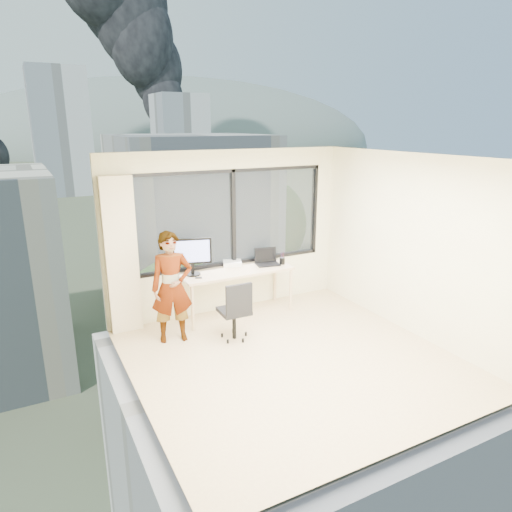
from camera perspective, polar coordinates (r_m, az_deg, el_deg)
floor at (r=6.20m, az=4.37°, el=-12.60°), size 4.00×4.00×0.01m
ceiling at (r=5.45m, az=4.96°, el=12.14°), size 4.00×4.00×0.01m
wall_front at (r=4.24m, az=19.23°, el=-8.09°), size 4.00×0.01×2.60m
wall_left at (r=4.97m, az=-15.36°, el=-4.14°), size 0.01×4.00×2.60m
wall_right at (r=6.93m, az=18.84°, el=1.27°), size 0.01×4.00×2.60m
window_wall at (r=7.37m, az=-3.25°, el=4.77°), size 3.30×0.16×1.55m
curtain at (r=6.83m, az=-16.43°, el=-0.03°), size 0.45×0.14×2.30m
desk at (r=7.37m, az=-2.37°, el=-4.53°), size 1.80×0.60×0.75m
chair at (r=6.53m, az=-2.77°, el=-6.64°), size 0.47×0.47×0.90m
person at (r=6.47m, az=-10.45°, el=-3.85°), size 0.63×0.47×1.58m
monitor at (r=6.99m, az=-7.95°, el=-0.05°), size 0.60×0.28×0.59m
game_console at (r=7.48m, az=-2.98°, el=-0.90°), size 0.36×0.34×0.07m
laptop at (r=7.47m, az=1.49°, el=-0.23°), size 0.44×0.46×0.24m
cellphone at (r=6.91m, az=-7.18°, el=-2.71°), size 0.11×0.08×0.01m
pen_cup at (r=7.54m, az=3.28°, el=-0.60°), size 0.11×0.11×0.11m
handbag at (r=7.70m, az=1.68°, el=0.06°), size 0.25×0.14×0.18m
exterior_ground at (r=125.78m, az=-26.05°, el=6.77°), size 400.00×400.00×0.04m
near_bldg_b at (r=46.01m, az=-8.03°, el=4.74°), size 14.00×13.00×16.00m
near_bldg_c at (r=47.84m, az=17.24°, el=0.91°), size 12.00×10.00×10.00m
far_tower_b at (r=125.09m, az=-23.17°, el=14.00°), size 13.00×13.00×30.00m
far_tower_c at (r=152.38m, az=-9.41°, el=14.45°), size 15.00×15.00×26.00m
hill_b at (r=340.94m, az=-10.11°, el=13.06°), size 300.00×220.00×96.00m
tree_b at (r=26.72m, az=-9.44°, el=-11.92°), size 7.60×7.60×9.00m
tree_c at (r=52.46m, az=1.69°, el=2.95°), size 8.40×8.40×10.00m
smoke_plume_b at (r=185.51m, az=-9.83°, el=23.38°), size 30.00×18.00×70.00m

